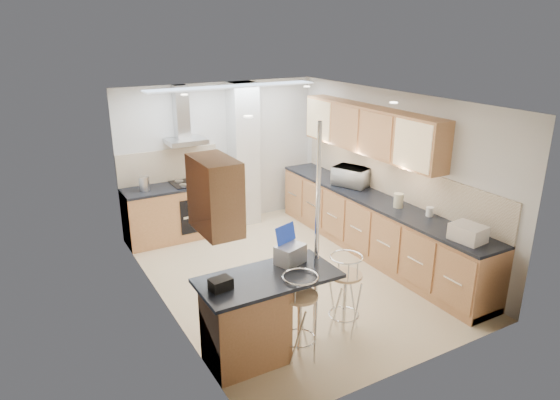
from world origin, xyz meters
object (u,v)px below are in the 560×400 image
bar_stool_end (345,294)px  bread_bin (468,233)px  microwave (352,177)px  laptop (290,254)px  bar_stool_near (300,316)px

bar_stool_end → bread_bin: 1.71m
microwave → bread_bin: microwave is taller
microwave → bread_bin: bearing=154.1°
microwave → laptop: (-2.32, -1.96, -0.03)m
bar_stool_end → bread_bin: bread_bin is taller
microwave → laptop: size_ratio=1.85×
microwave → bar_stool_near: size_ratio=0.57×
microwave → bar_stool_end: microwave is taller
laptop → bread_bin: laptop is taller
microwave → bar_stool_near: bearing=110.8°
laptop → bar_stool_end: 0.85m
bar_stool_near → bread_bin: 2.36m
bar_stool_near → bread_bin: size_ratio=2.55×
microwave → bar_stool_end: 2.83m
laptop → bar_stool_end: (0.60, -0.21, -0.56)m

